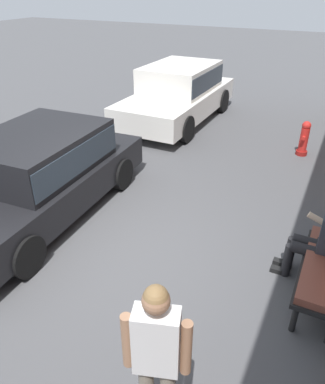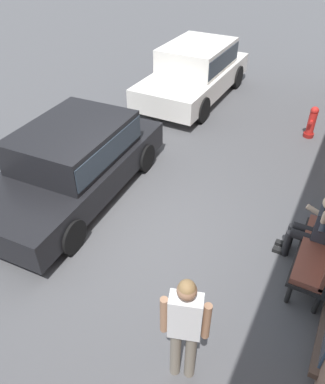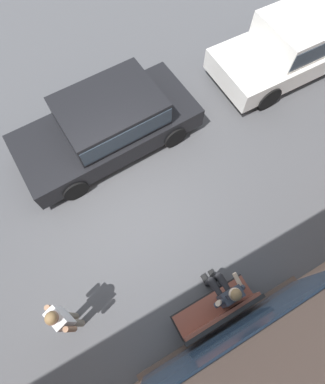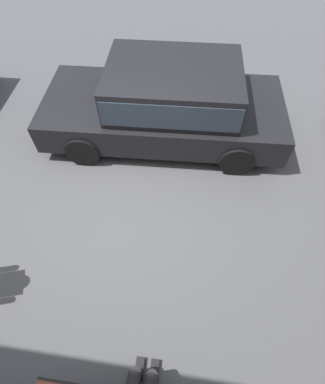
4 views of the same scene
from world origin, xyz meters
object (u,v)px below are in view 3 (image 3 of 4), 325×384
(bench, at_px, (217,312))
(person_on_phone, at_px, (226,292))
(parked_car_mid, at_px, (109,122))
(pedestrian_standing, at_px, (63,319))
(parked_car_near, at_px, (299,41))

(bench, height_order, person_on_phone, person_on_phone)
(parked_car_mid, height_order, pedestrian_standing, pedestrian_standing)
(parked_car_near, distance_m, parked_car_mid, 5.54)
(person_on_phone, bearing_deg, bench, 35.69)
(parked_car_mid, relative_size, pedestrian_standing, 2.57)
(parked_car_near, height_order, pedestrian_standing, pedestrian_standing)
(parked_car_near, xyz_separation_m, pedestrian_standing, (7.95, 3.41, 0.18))
(bench, bearing_deg, parked_car_mid, -90.25)
(person_on_phone, distance_m, parked_car_mid, 4.50)
(parked_car_mid, distance_m, pedestrian_standing, 4.28)
(bench, xyz_separation_m, parked_car_mid, (-0.02, -4.71, 0.20))
(parked_car_mid, bearing_deg, parked_car_near, 178.86)
(bench, bearing_deg, parked_car_near, -140.35)
(parked_car_near, bearing_deg, pedestrian_standing, 23.20)
(parked_car_near, relative_size, pedestrian_standing, 2.60)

